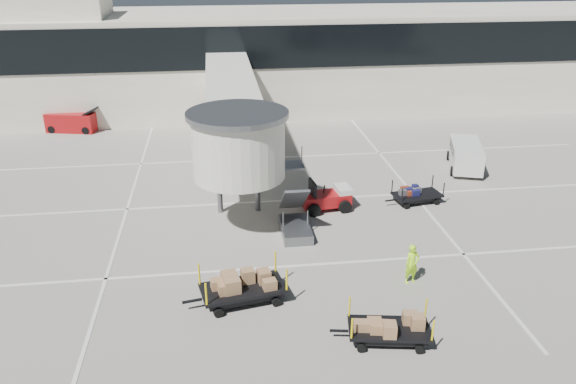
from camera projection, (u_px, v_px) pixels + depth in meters
name	position (u px, v px, depth m)	size (l,w,h in m)	color
ground	(346.00, 288.00, 23.28)	(140.00, 140.00, 0.00)	#ADA69B
lane_markings	(297.00, 197.00, 31.67)	(40.00, 30.00, 0.02)	silver
terminal	(267.00, 58.00, 48.79)	(64.00, 12.11, 15.20)	white
jet_bridge	(234.00, 112.00, 32.23)	(5.70, 20.40, 6.03)	silver
baggage_tug	(327.00, 198.00, 30.07)	(2.76, 1.95, 1.72)	maroon
suitcase_cart	(417.00, 195.00, 30.85)	(3.29, 1.72, 1.26)	black
box_cart_near	(392.00, 329.00, 19.87)	(3.62, 1.90, 1.39)	black
box_cart_far	(241.00, 288.00, 22.11)	(4.15, 2.23, 1.59)	black
ground_worker	(412.00, 264.00, 23.31)	(0.64, 0.42, 1.77)	#A6F91A
minivan	(465.00, 153.00, 35.58)	(2.98, 4.64, 1.64)	silver
belt_loader	(72.00, 122.00, 42.89)	(4.14, 2.32, 1.89)	maroon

